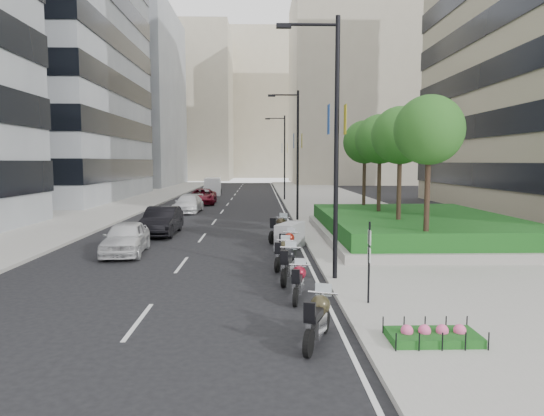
{
  "coord_description": "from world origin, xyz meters",
  "views": [
    {
      "loc": [
        1.71,
        -15.48,
        4.19
      ],
      "look_at": [
        2.27,
        7.26,
        2.0
      ],
      "focal_mm": 32.0,
      "sensor_mm": 36.0,
      "label": 1
    }
  ],
  "objects_px": {
    "parking_sign": "(369,258)",
    "motorcycle_6": "(279,229)",
    "car_a": "(126,238)",
    "lamp_post_0": "(332,135)",
    "lamp_post_2": "(283,153)",
    "car_b": "(162,221)",
    "motorcycle_4": "(288,245)",
    "lamp_post_1": "(295,149)",
    "delivery_van": "(213,187)",
    "motorcycle_3": "(282,254)",
    "car_c": "(188,204)",
    "motorcycle_2": "(288,264)",
    "car_d": "(202,196)",
    "motorcycle_5": "(290,236)",
    "motorcycle_1": "(298,282)",
    "motorcycle_0": "(318,319)"
  },
  "relations": [
    {
      "from": "lamp_post_0",
      "to": "lamp_post_2",
      "type": "relative_size",
      "value": 1.0
    },
    {
      "from": "motorcycle_2",
      "to": "car_c",
      "type": "xyz_separation_m",
      "value": [
        -6.9,
        23.22,
        0.11
      ]
    },
    {
      "from": "motorcycle_3",
      "to": "motorcycle_4",
      "type": "xyz_separation_m",
      "value": [
        0.32,
        2.07,
        0.01
      ]
    },
    {
      "from": "motorcycle_5",
      "to": "car_a",
      "type": "xyz_separation_m",
      "value": [
        -7.51,
        -1.09,
        0.12
      ]
    },
    {
      "from": "car_d",
      "to": "delivery_van",
      "type": "distance_m",
      "value": 13.17
    },
    {
      "from": "motorcycle_2",
      "to": "car_c",
      "type": "distance_m",
      "value": 24.23
    },
    {
      "from": "lamp_post_2",
      "to": "car_b",
      "type": "height_order",
      "value": "lamp_post_2"
    },
    {
      "from": "lamp_post_1",
      "to": "motorcycle_3",
      "type": "relative_size",
      "value": 4.4
    },
    {
      "from": "delivery_van",
      "to": "car_d",
      "type": "bearing_deg",
      "value": -92.13
    },
    {
      "from": "motorcycle_6",
      "to": "motorcycle_5",
      "type": "bearing_deg",
      "value": -144.76
    },
    {
      "from": "car_c",
      "to": "delivery_van",
      "type": "xyz_separation_m",
      "value": [
        -0.04,
        20.95,
        0.28
      ]
    },
    {
      "from": "car_d",
      "to": "car_c",
      "type": "bearing_deg",
      "value": -93.25
    },
    {
      "from": "lamp_post_1",
      "to": "car_d",
      "type": "xyz_separation_m",
      "value": [
        -8.13,
        14.21,
        -4.31
      ]
    },
    {
      "from": "lamp_post_2",
      "to": "motorcycle_3",
      "type": "bearing_deg",
      "value": -92.74
    },
    {
      "from": "lamp_post_0",
      "to": "motorcycle_6",
      "type": "distance_m",
      "value": 9.88
    },
    {
      "from": "parking_sign",
      "to": "motorcycle_4",
      "type": "height_order",
      "value": "parking_sign"
    },
    {
      "from": "motorcycle_0",
      "to": "delivery_van",
      "type": "bearing_deg",
      "value": 28.7
    },
    {
      "from": "motorcycle_1",
      "to": "car_a",
      "type": "bearing_deg",
      "value": 55.31
    },
    {
      "from": "lamp_post_1",
      "to": "delivery_van",
      "type": "relative_size",
      "value": 1.74
    },
    {
      "from": "motorcycle_2",
      "to": "car_a",
      "type": "distance_m",
      "value": 8.75
    },
    {
      "from": "lamp_post_0",
      "to": "car_c",
      "type": "relative_size",
      "value": 1.82
    },
    {
      "from": "lamp_post_0",
      "to": "motorcycle_1",
      "type": "height_order",
      "value": "lamp_post_0"
    },
    {
      "from": "lamp_post_2",
      "to": "delivery_van",
      "type": "distance_m",
      "value": 13.23
    },
    {
      "from": "car_c",
      "to": "car_d",
      "type": "bearing_deg",
      "value": 90.65
    },
    {
      "from": "car_c",
      "to": "car_b",
      "type": "bearing_deg",
      "value": -86.3
    },
    {
      "from": "motorcycle_3",
      "to": "motorcycle_6",
      "type": "xyz_separation_m",
      "value": [
        0.12,
        6.4,
        0.09
      ]
    },
    {
      "from": "parking_sign",
      "to": "motorcycle_5",
      "type": "bearing_deg",
      "value": 100.02
    },
    {
      "from": "motorcycle_2",
      "to": "car_b",
      "type": "distance_m",
      "value": 12.8
    },
    {
      "from": "parking_sign",
      "to": "lamp_post_0",
      "type": "bearing_deg",
      "value": 102.33
    },
    {
      "from": "motorcycle_5",
      "to": "car_a",
      "type": "distance_m",
      "value": 7.59
    },
    {
      "from": "parking_sign",
      "to": "car_a",
      "type": "distance_m",
      "value": 12.44
    },
    {
      "from": "motorcycle_3",
      "to": "delivery_van",
      "type": "xyz_separation_m",
      "value": [
        -6.83,
        42.06,
        0.44
      ]
    },
    {
      "from": "car_b",
      "to": "delivery_van",
      "type": "height_order",
      "value": "delivery_van"
    },
    {
      "from": "motorcycle_4",
      "to": "motorcycle_6",
      "type": "bearing_deg",
      "value": 23.77
    },
    {
      "from": "lamp_post_0",
      "to": "car_a",
      "type": "bearing_deg",
      "value": 147.86
    },
    {
      "from": "car_b",
      "to": "parking_sign",
      "type": "bearing_deg",
      "value": -58.15
    },
    {
      "from": "parking_sign",
      "to": "car_d",
      "type": "height_order",
      "value": "parking_sign"
    },
    {
      "from": "lamp_post_2",
      "to": "motorcycle_2",
      "type": "bearing_deg",
      "value": -92.4
    },
    {
      "from": "lamp_post_2",
      "to": "car_b",
      "type": "xyz_separation_m",
      "value": [
        -8.07,
        -23.84,
        -4.27
      ]
    },
    {
      "from": "motorcycle_4",
      "to": "delivery_van",
      "type": "xyz_separation_m",
      "value": [
        -7.16,
        39.99,
        0.42
      ]
    },
    {
      "from": "motorcycle_4",
      "to": "car_a",
      "type": "bearing_deg",
      "value": 103.55
    },
    {
      "from": "lamp_post_0",
      "to": "motorcycle_3",
      "type": "bearing_deg",
      "value": 124.04
    },
    {
      "from": "lamp_post_2",
      "to": "parking_sign",
      "type": "height_order",
      "value": "lamp_post_2"
    },
    {
      "from": "motorcycle_2",
      "to": "car_d",
      "type": "distance_m",
      "value": 31.72
    },
    {
      "from": "parking_sign",
      "to": "motorcycle_6",
      "type": "bearing_deg",
      "value": 100.15
    },
    {
      "from": "motorcycle_4",
      "to": "motorcycle_5",
      "type": "distance_m",
      "value": 2.07
    },
    {
      "from": "lamp_post_1",
      "to": "car_a",
      "type": "relative_size",
      "value": 2.06
    },
    {
      "from": "motorcycle_4",
      "to": "motorcycle_6",
      "type": "height_order",
      "value": "motorcycle_6"
    },
    {
      "from": "motorcycle_2",
      "to": "motorcycle_6",
      "type": "bearing_deg",
      "value": 12.78
    },
    {
      "from": "motorcycle_3",
      "to": "car_b",
      "type": "xyz_separation_m",
      "value": [
        -6.5,
        8.85,
        0.24
      ]
    }
  ]
}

